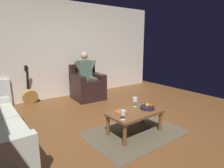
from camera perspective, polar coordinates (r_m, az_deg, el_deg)
ground_plane at (r=3.45m, az=5.52°, el=-13.38°), size 6.55×6.55×0.00m
wall_back at (r=5.46m, az=-13.47°, el=10.03°), size 5.86×0.06×2.60m
rug at (r=3.33m, az=6.84°, el=-14.38°), size 1.65×1.18×0.01m
armchair at (r=5.13m, az=-7.53°, el=-0.67°), size 0.77×0.80×0.92m
person_seated at (r=5.06m, az=-7.61°, el=3.12°), size 0.63×0.60×1.27m
coffee_table at (r=3.20m, az=6.99°, el=-9.30°), size 0.93×0.55×0.38m
guitar at (r=5.10m, az=-23.68°, el=-3.17°), size 0.37×0.29×0.96m
wine_glass_near at (r=2.81m, az=3.38°, el=-8.93°), size 0.07×0.07×0.15m
wine_glass_far at (r=3.38m, az=6.99°, el=-4.88°), size 0.09×0.09×0.17m
fruit_bowl at (r=3.32m, az=10.77°, el=-6.87°), size 0.24×0.24×0.11m
decorative_dish at (r=3.10m, az=2.85°, el=-8.52°), size 0.21×0.21×0.02m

